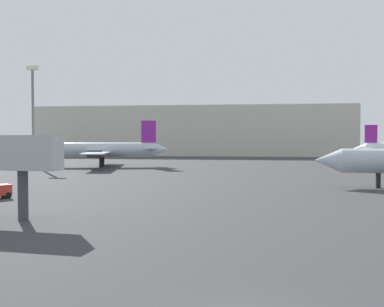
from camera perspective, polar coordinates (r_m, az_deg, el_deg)
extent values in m
cone|color=#B2BCCC|center=(53.94, 16.75, -0.85)|extent=(3.21, 2.95, 2.76)
cube|color=black|center=(54.84, 22.43, -3.19)|extent=(0.48, 0.48, 1.66)
cylinder|color=#B2BCCC|center=(88.18, -12.02, 0.48)|extent=(21.94, 7.02, 2.74)
cone|color=#B2BCCC|center=(90.88, -19.79, 0.45)|extent=(3.50, 3.29, 2.74)
cone|color=#B2BCCC|center=(87.17, -3.92, 0.50)|extent=(3.50, 3.29, 2.74)
cube|color=#B2BCCC|center=(88.03, -11.31, 0.21)|extent=(8.68, 25.01, 0.21)
cube|color=#B2BCCC|center=(87.21, -5.20, 0.68)|extent=(3.53, 7.66, 0.14)
cube|color=purple|center=(87.20, -5.50, 2.78)|extent=(2.81, 0.82, 4.20)
cylinder|color=#4C4C54|center=(83.49, -12.21, 0.01)|extent=(2.90, 2.08, 1.58)
cylinder|color=#4C4C54|center=(92.78, -11.31, 0.22)|extent=(2.90, 2.08, 1.58)
cube|color=black|center=(89.59, -16.43, -1.04)|extent=(0.52, 0.52, 1.94)
cube|color=black|center=(86.38, -11.47, -1.11)|extent=(0.52, 0.52, 1.94)
cube|color=black|center=(89.86, -11.15, -0.98)|extent=(0.52, 0.52, 1.94)
cone|color=silver|center=(101.16, 20.24, 0.44)|extent=(4.22, 4.03, 3.07)
cube|color=silver|center=(100.91, 21.41, 0.59)|extent=(3.93, 6.74, 0.12)
cube|color=purple|center=(100.84, 21.65, 2.33)|extent=(2.41, 1.05, 3.68)
cylinder|color=#3F3F44|center=(33.36, -20.54, -4.93)|extent=(0.70, 0.70, 3.46)
cylinder|color=black|center=(45.56, -22.17, -4.91)|extent=(0.51, 0.60, 0.60)
cylinder|color=black|center=(46.63, -22.75, -4.76)|extent=(0.51, 0.60, 0.60)
cylinder|color=slate|center=(95.03, -19.42, 4.24)|extent=(0.50, 0.50, 18.99)
cube|color=#F2EACC|center=(95.93, -19.49, 10.16)|extent=(2.40, 0.50, 0.80)
cube|color=beige|center=(146.98, 0.31, 2.83)|extent=(97.74, 26.75, 15.21)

